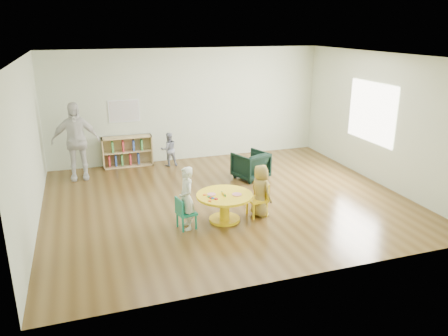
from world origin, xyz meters
The scene contains 11 objects.
room centered at (0.01, 0.00, 1.89)m, with size 7.10×7.00×2.80m.
activity_table centered at (-0.34, -0.92, 0.34)m, with size 1.00×1.00×0.54m.
kid_chair_left centered at (-1.10, -1.01, 0.30)m, with size 0.35×0.35×0.56m.
kid_chair_right centered at (0.34, -0.90, 0.33)m, with size 0.36×0.36×0.62m.
bookshelf centered at (-1.61, 2.86, 0.37)m, with size 1.20×0.30×0.75m.
alphabet_poster centered at (-1.60, 2.98, 1.35)m, with size 0.74×0.01×0.54m.
armchair centered at (0.93, 1.02, 0.31)m, with size 0.66×0.68×0.62m, color black.
child_left centered at (-1.05, -1.01, 0.55)m, with size 0.40×0.26×1.10m, color white.
child_right centered at (0.35, -0.92, 0.49)m, with size 0.48×0.31×0.97m, color yellow.
toddler centered at (-0.63, 2.54, 0.42)m, with size 0.41×0.32×0.84m, color #1B2644.
adult_caretaker centered at (-2.77, 2.25, 0.88)m, with size 1.03×0.43×1.75m, color silver.
Camera 1 is at (-2.61, -7.69, 3.34)m, focal length 35.00 mm.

